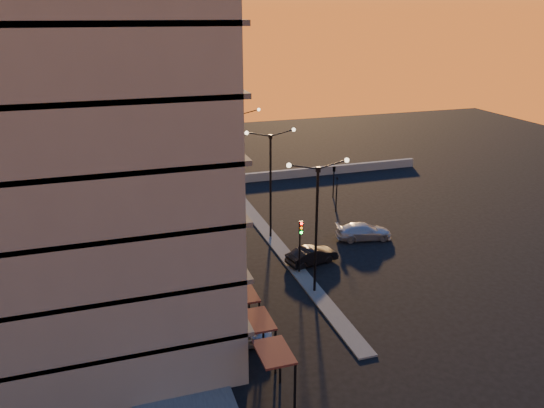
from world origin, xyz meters
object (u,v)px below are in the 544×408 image
Objects in this scene: traffic_light_main at (300,238)px; car_sedan at (312,255)px; streetlamp_mid at (271,176)px; car_hatchback at (241,335)px; car_wagon at (364,231)px.

traffic_light_main reaches higher than car_sedan.
streetlamp_mid is at bearing 2.33° from car_sedan.
streetlamp_mid is 2.48× the size of car_hatchback.
streetlamp_mid is 2.31× the size of car_sedan.
car_sedan is (8.00, 8.71, 0.02)m from car_hatchback.
traffic_light_main is at bearing -90.00° from streetlamp_mid.
car_sedan is (1.50, -5.80, -4.91)m from streetlamp_mid.
streetlamp_mid is at bearing 90.00° from traffic_light_main.
car_hatchback is (-6.50, -7.37, -2.23)m from traffic_light_main.
traffic_light_main is 2.98m from car_sedan.
traffic_light_main reaches higher than car_hatchback.
streetlamp_mid reaches higher than car_hatchback.
car_wagon is at bearing -20.14° from streetlamp_mid.
streetlamp_mid reaches higher than car_sedan.
car_hatchback is (-6.50, -14.50, -4.94)m from streetlamp_mid.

